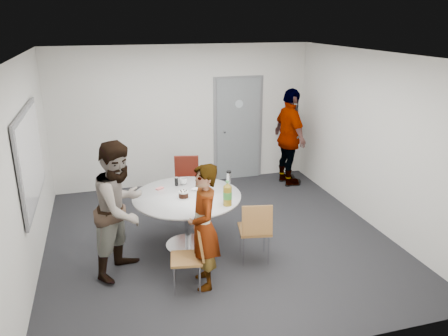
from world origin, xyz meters
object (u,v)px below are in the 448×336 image
object	(u,v)px
whiteboard	(31,157)
chair_far	(187,177)
person_main	(204,227)
door	(238,129)
chair_near_right	(256,227)
person_right	(290,138)
person_left	(121,209)
chair_near_left	(193,253)
table	(190,202)

from	to	relation	value
whiteboard	chair_far	xyz separation A→B (m)	(2.25, 1.07, -0.89)
chair_far	person_main	size ratio (longest dim) A/B	0.58
door	chair_near_right	xyz separation A→B (m)	(-0.79, -3.26, -0.49)
whiteboard	person_main	bearing A→B (deg)	-32.96
person_right	whiteboard	bearing A→B (deg)	107.45
person_left	person_right	world-z (taller)	person_right
chair_near_right	person_left	xyz separation A→B (m)	(-1.71, 0.29, 0.35)
door	chair_far	world-z (taller)	door
chair_near_left	chair_far	size ratio (longest dim) A/B	0.86
person_main	person_left	size ratio (longest dim) A/B	0.89
chair_near_left	whiteboard	bearing A→B (deg)	64.32
table	person_main	world-z (taller)	person_main
door	person_main	bearing A→B (deg)	-113.71
person_right	door	bearing A→B (deg)	50.21
chair_near_left	person_main	world-z (taller)	person_main
whiteboard	person_main	size ratio (longest dim) A/B	1.20
chair_near_left	person_left	bearing A→B (deg)	60.94
chair_near_left	person_right	xyz separation A→B (m)	(2.57, 2.96, 0.48)
door	person_right	world-z (taller)	door
door	chair_near_right	distance (m)	3.39
table	whiteboard	bearing A→B (deg)	171.65
chair_far	person_main	world-z (taller)	person_main
chair_near_left	person_main	xyz separation A→B (m)	(0.15, 0.03, 0.31)
table	person_right	size ratio (longest dim) A/B	0.80
table	chair_far	world-z (taller)	table
person_main	chair_far	bearing A→B (deg)	177.03
chair_near_right	chair_far	distance (m)	2.11
whiteboard	person_left	bearing A→B (deg)	-32.90
chair_far	person_main	bearing A→B (deg)	96.35
door	chair_near_right	size ratio (longest dim) A/B	2.42
chair_near_left	person_main	bearing A→B (deg)	-70.22
chair_near_right	chair_far	world-z (taller)	chair_far
chair_far	door	bearing A→B (deg)	-124.69
chair_near_left	person_right	distance (m)	3.95
table	chair_near_left	bearing A→B (deg)	-100.03
person_main	person_left	bearing A→B (deg)	-119.82
table	person_left	distance (m)	1.05
whiteboard	table	xyz separation A→B (m)	(2.02, -0.30, -0.76)
chair_near_left	chair_far	distance (m)	2.42
table	chair_near_left	size ratio (longest dim) A/B	1.94
whiteboard	table	distance (m)	2.18
whiteboard	chair_far	bearing A→B (deg)	25.41
person_main	person_right	size ratio (longest dim) A/B	0.83
door	whiteboard	xyz separation A→B (m)	(-3.56, -2.28, 0.42)
person_main	person_left	world-z (taller)	person_left
chair_near_right	person_main	distance (m)	0.88
chair_near_left	chair_near_right	distance (m)	0.99
table	chair_far	size ratio (longest dim) A/B	1.66
person_left	chair_near_left	bearing A→B (deg)	-91.75
chair_near_right	chair_far	xyz separation A→B (m)	(-0.52, 2.04, 0.03)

